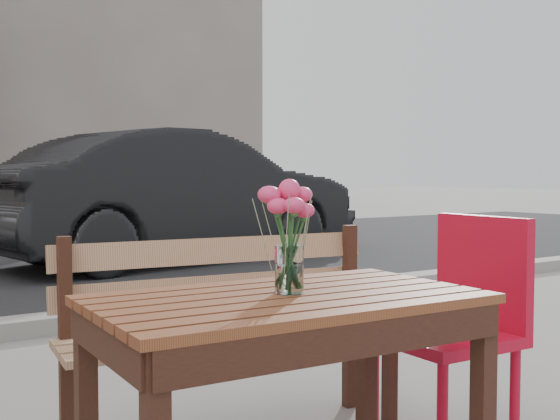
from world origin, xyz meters
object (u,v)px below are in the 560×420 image
(red_chair, at_px, (460,317))
(main_table, at_px, (287,333))
(parked_car, at_px, (178,197))
(main_vase, at_px, (289,223))

(red_chair, bearing_deg, main_table, -81.85)
(main_table, height_order, red_chair, red_chair)
(red_chair, height_order, parked_car, parked_car)
(main_vase, relative_size, parked_car, 0.07)
(main_vase, bearing_deg, red_chair, 4.75)
(main_table, xyz_separation_m, main_vase, (0.02, 0.01, 0.33))
(red_chair, bearing_deg, main_vase, -82.65)
(main_table, bearing_deg, main_vase, 40.58)
(main_vase, bearing_deg, main_table, -142.62)
(main_vase, height_order, parked_car, parked_car)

